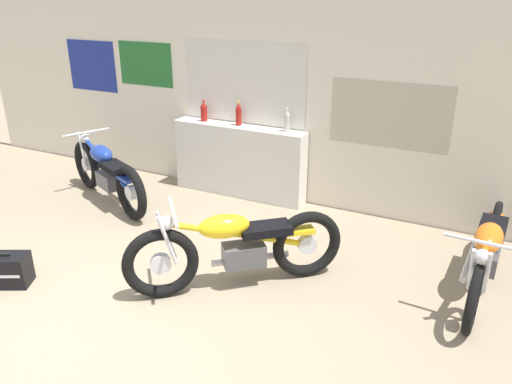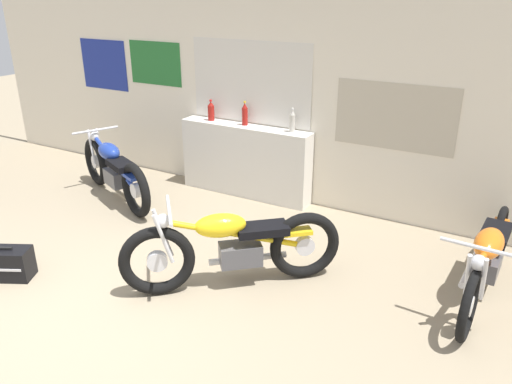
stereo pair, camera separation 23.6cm
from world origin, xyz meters
The scene contains 10 objects.
ground_plane centered at (0.00, 0.00, 0.00)m, with size 24.00×24.00×0.00m, color gray.
wall_back centered at (0.00, 3.40, 1.40)m, with size 10.00×0.07×2.80m.
sill_counter centered at (-0.21, 3.22, 0.49)m, with size 1.87×0.28×0.97m.
bottle_leftmost centered at (-0.76, 3.24, 1.10)m, with size 0.09×0.09×0.28m.
bottle_left_center centered at (-0.23, 3.25, 1.11)m, with size 0.08×0.08×0.32m.
bottle_center centered at (0.46, 3.25, 1.11)m, with size 0.07×0.07×0.30m.
motorcycle_yellow centered at (0.85, 1.21, 0.41)m, with size 1.64×1.48×0.86m.
motorcycle_blue centered at (-1.64, 2.22, 0.41)m, with size 1.92×0.98×0.85m.
motorcycle_orange centered at (2.94, 2.21, 0.39)m, with size 0.64×2.07×0.77m.
hard_case_black centered at (-1.15, 0.22, 0.16)m, with size 0.52×0.42×0.34m.
Camera 1 is at (2.86, -2.37, 2.66)m, focal length 35.00 mm.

